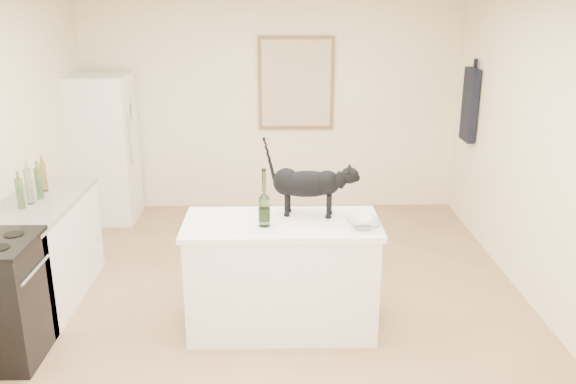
{
  "coord_description": "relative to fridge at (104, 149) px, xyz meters",
  "views": [
    {
      "loc": [
        0.07,
        -4.49,
        2.53
      ],
      "look_at": [
        0.15,
        -0.15,
        1.12
      ],
      "focal_mm": 37.54,
      "sensor_mm": 36.0,
      "label": 1
    }
  ],
  "objects": [
    {
      "name": "fridge",
      "position": [
        0.0,
        0.0,
        0.0
      ],
      "size": [
        0.68,
        0.68,
        1.7
      ],
      "primitive_type": "cube",
      "color": "white",
      "rests_on": "floor"
    },
    {
      "name": "fridge_paper",
      "position": [
        0.34,
        0.09,
        0.43
      ],
      "size": [
        0.03,
        0.15,
        0.19
      ],
      "primitive_type": "cube",
      "rotation": [
        0.0,
        0.0,
        0.13
      ],
      "color": "silver",
      "rests_on": "fridge"
    },
    {
      "name": "island_base",
      "position": [
        2.05,
        -2.55,
        -0.42
      ],
      "size": [
        1.44,
        0.67,
        0.86
      ],
      "primitive_type": "cube",
      "color": "white",
      "rests_on": "floor"
    },
    {
      "name": "island_top",
      "position": [
        2.05,
        -2.55,
        0.03
      ],
      "size": [
        1.5,
        0.7,
        0.04
      ],
      "primitive_type": "cube",
      "color": "white",
      "rests_on": "island_base"
    },
    {
      "name": "artwork_frame",
      "position": [
        2.25,
        0.37,
        0.7
      ],
      "size": [
        0.9,
        0.03,
        1.1
      ],
      "primitive_type": "cube",
      "color": "brown",
      "rests_on": "wall_back"
    },
    {
      "name": "left_countertop",
      "position": [
        0.0,
        -2.05,
        0.03
      ],
      "size": [
        0.62,
        1.44,
        0.04
      ],
      "primitive_type": "cube",
      "color": "gray",
      "rests_on": "left_cabinets"
    },
    {
      "name": "wall_front",
      "position": [
        1.95,
        -5.1,
        0.45
      ],
      "size": [
        4.5,
        0.0,
        4.5
      ],
      "primitive_type": "plane",
      "rotation": [
        -1.57,
        0.0,
        0.0
      ],
      "color": "#F3EBBC",
      "rests_on": "ground"
    },
    {
      "name": "hanging_garment",
      "position": [
        4.14,
        -0.3,
        0.55
      ],
      "size": [
        0.08,
        0.34,
        0.8
      ],
      "primitive_type": "cube",
      "color": "black",
      "rests_on": "wall_right"
    },
    {
      "name": "counter_bottle_cluster",
      "position": [
        -0.02,
        -2.02,
        0.19
      ],
      "size": [
        0.12,
        0.52,
        0.3
      ],
      "color": "#1B511D",
      "rests_on": "left_countertop"
    },
    {
      "name": "artwork_canvas",
      "position": [
        2.25,
        0.35,
        0.7
      ],
      "size": [
        0.82,
        0.0,
        1.02
      ],
      "primitive_type": "cube",
      "color": "beige",
      "rests_on": "wall_back"
    },
    {
      "name": "left_cabinets",
      "position": [
        0.0,
        -2.05,
        -0.42
      ],
      "size": [
        0.6,
        1.4,
        0.86
      ],
      "primitive_type": "cube",
      "color": "white",
      "rests_on": "floor"
    },
    {
      "name": "floor",
      "position": [
        1.95,
        -2.35,
        -0.85
      ],
      "size": [
        5.5,
        5.5,
        0.0
      ],
      "primitive_type": "plane",
      "color": "#A77F59",
      "rests_on": "ground"
    },
    {
      "name": "wine_bottle",
      "position": [
        1.92,
        -2.64,
        0.25
      ],
      "size": [
        0.09,
        0.09,
        0.39
      ],
      "primitive_type": "cylinder",
      "rotation": [
        0.0,
        0.0,
        0.05
      ],
      "color": "#2A5A24",
      "rests_on": "island_top"
    },
    {
      "name": "wall_right",
      "position": [
        4.2,
        -2.35,
        0.45
      ],
      "size": [
        0.0,
        5.5,
        5.5
      ],
      "primitive_type": "plane",
      "rotation": [
        1.57,
        0.0,
        -1.57
      ],
      "color": "#F3EBBC",
      "rests_on": "ground"
    },
    {
      "name": "wall_back",
      "position": [
        1.95,
        0.4,
        0.45
      ],
      "size": [
        4.5,
        0.0,
        4.5
      ],
      "primitive_type": "plane",
      "rotation": [
        1.57,
        0.0,
        0.0
      ],
      "color": "#F3EBBC",
      "rests_on": "ground"
    },
    {
      "name": "black_cat",
      "position": [
        2.25,
        -2.41,
        0.28
      ],
      "size": [
        0.68,
        0.3,
        0.46
      ],
      "primitive_type": null,
      "rotation": [
        0.0,
        0.0,
        -0.17
      ],
      "color": "black",
      "rests_on": "island_top"
    },
    {
      "name": "glass_bowl",
      "position": [
        2.66,
        -2.7,
        0.08
      ],
      "size": [
        0.28,
        0.28,
        0.06
      ],
      "primitive_type": "imported",
      "rotation": [
        0.0,
        0.0,
        0.15
      ],
      "color": "white",
      "rests_on": "island_top"
    }
  ]
}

